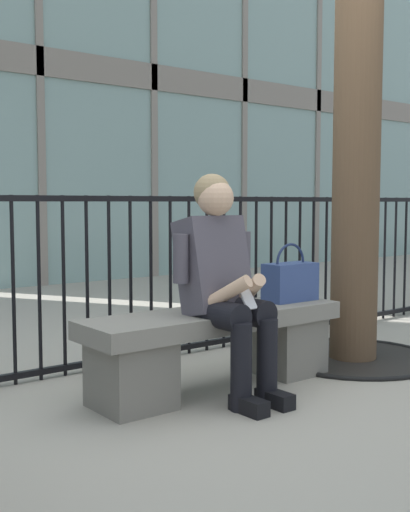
{
  "coord_description": "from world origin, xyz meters",
  "views": [
    {
      "loc": [
        -2.27,
        -2.8,
        1.06
      ],
      "look_at": [
        0.0,
        0.1,
        0.75
      ],
      "focal_mm": 45.38,
      "sensor_mm": 36.0,
      "label": 1
    }
  ],
  "objects": [
    {
      "name": "ground_plane",
      "position": [
        0.0,
        0.0,
        0.0
      ],
      "size": [
        60.0,
        60.0,
        0.0
      ],
      "primitive_type": "plane",
      "color": "#A8A091"
    },
    {
      "name": "stone_bench",
      "position": [
        0.0,
        0.0,
        0.27
      ],
      "size": [
        1.6,
        0.44,
        0.45
      ],
      "color": "gray",
      "rests_on": "ground"
    },
    {
      "name": "building_facade_right",
      "position": [
        6.22,
        5.1,
        4.51
      ],
      "size": [
        11.84,
        0.43,
        9.0
      ],
      "color": "#84A39E",
      "rests_on": "ground"
    },
    {
      "name": "seated_person_with_phone",
      "position": [
        -0.05,
        -0.13,
        0.65
      ],
      "size": [
        0.52,
        0.66,
        1.21
      ],
      "color": "black",
      "rests_on": "ground"
    },
    {
      "name": "handbag_on_bench",
      "position": [
        0.58,
        -0.01,
        0.57
      ],
      "size": [
        0.34,
        0.17,
        0.36
      ],
      "color": "#33477F",
      "rests_on": "stone_bench"
    },
    {
      "name": "plaza_railing",
      "position": [
        -0.0,
        0.78,
        0.56
      ],
      "size": [
        7.41,
        0.04,
        1.1
      ],
      "color": "black",
      "rests_on": "ground"
    }
  ]
}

